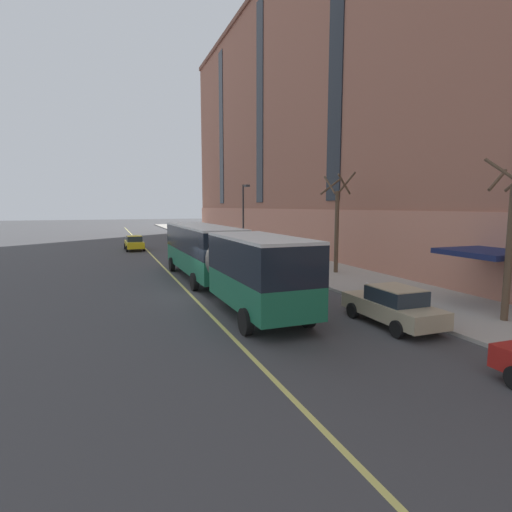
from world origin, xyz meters
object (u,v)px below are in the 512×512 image
parked_car_champagne_5 (280,266)px  street_tree_mid_block (337,222)px  street_tree_near_corner (509,241)px  city_bus (218,254)px  parked_car_navy_0 (196,238)px  fire_hydrant (367,290)px  parked_car_white_6 (211,243)px  parked_car_champagne_1 (393,306)px  parked_car_champagne_3 (241,253)px  taxi_cab (134,243)px  street_lamp (244,212)px

parked_car_champagne_5 → street_tree_mid_block: 5.09m
street_tree_mid_block → parked_car_champagne_5: bearing=179.9°
street_tree_near_corner → city_bus: bearing=131.2°
parked_car_navy_0 → fire_hydrant: parked_car_navy_0 is taller
parked_car_white_6 → street_tree_near_corner: (4.27, -30.14, 2.56)m
parked_car_white_6 → street_tree_mid_block: (4.30, -17.64, 2.83)m
parked_car_white_6 → street_tree_mid_block: 18.37m
parked_car_champagne_1 → city_bus: bearing=117.7°
parked_car_champagne_3 → taxi_cab: (-7.76, 12.77, 0.00)m
parked_car_champagne_3 → fire_hydrant: bearing=-84.1°
parked_car_champagne_3 → street_lamp: 5.53m
city_bus → parked_car_champagne_5: size_ratio=4.10×
street_tree_near_corner → fire_hydrant: size_ratio=9.03×
taxi_cab → street_tree_near_corner: street_tree_near_corner is taller
parked_car_navy_0 → street_tree_mid_block: (4.22, -25.70, 2.83)m
parked_car_champagne_1 → taxi_cab: size_ratio=0.96×
city_bus → parked_car_champagne_1: (4.65, -8.84, -1.24)m
street_tree_near_corner → street_lamp: size_ratio=1.00×
street_tree_mid_block → street_lamp: 12.38m
parked_car_white_6 → street_tree_near_corner: street_tree_near_corner is taller
city_bus → parked_car_champagne_1: city_bus is taller
parked_car_navy_0 → parked_car_champagne_1: same height
parked_car_navy_0 → taxi_cab: bearing=-147.9°
taxi_cab → street_tree_mid_block: bearing=-60.2°
parked_car_navy_0 → parked_car_champagne_3: bearing=-89.9°
parked_car_champagne_1 → parked_car_champagne_5: (0.11, 11.10, 0.00)m
parked_car_champagne_1 → fire_hydrant: (1.74, 3.99, -0.29)m
parked_car_champagne_5 → parked_car_white_6: size_ratio=0.99×
parked_car_champagne_1 → street_lamp: street_lamp is taller
parked_car_champagne_1 → parked_car_white_6: bearing=89.9°
parked_car_champagne_3 → parked_car_navy_0: bearing=90.1°
taxi_cab → fire_hydrant: 29.47m
parked_car_white_6 → street_lamp: (1.79, -5.53, 3.40)m
parked_car_navy_0 → parked_car_white_6: (-0.08, -8.06, 0.00)m
city_bus → parked_car_champagne_3: 11.46m
taxi_cab → parked_car_champagne_3: bearing=-58.7°
parked_car_navy_0 → street_tree_near_corner: size_ratio=0.68×
taxi_cab → fire_hydrant: (9.34, -27.95, -0.29)m
city_bus → taxi_cab: (-2.95, 23.10, -1.23)m
parked_car_white_6 → taxi_cab: 8.30m
city_bus → street_tree_mid_block: street_tree_mid_block is taller
parked_car_white_6 → street_tree_mid_block: street_tree_mid_block is taller
city_bus → parked_car_champagne_3: bearing=65.0°
parked_car_white_6 → taxi_cab: (-7.65, 3.22, -0.00)m
parked_car_champagne_1 → fire_hydrant: 4.37m
parked_car_navy_0 → parked_car_champagne_3: same height
parked_car_champagne_1 → parked_car_navy_0: bearing=89.8°
parked_car_navy_0 → fire_hydrant: 32.84m
parked_car_champagne_1 → street_tree_near_corner: bearing=-18.1°
parked_car_white_6 → street_tree_near_corner: bearing=-81.9°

